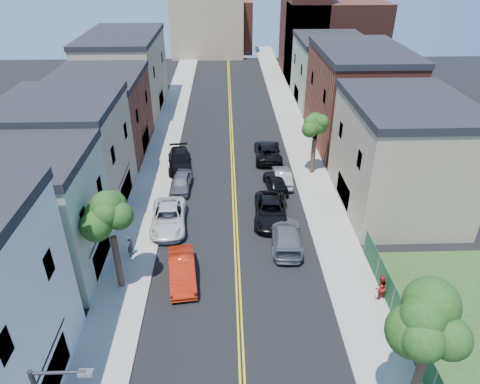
{
  "coord_description": "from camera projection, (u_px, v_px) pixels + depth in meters",
  "views": [
    {
      "loc": [
        -0.64,
        -8.52,
        20.32
      ],
      "look_at": [
        0.44,
        23.03,
        2.0
      ],
      "focal_mm": 32.45,
      "sensor_mm": 36.0,
      "label": 1
    }
  ],
  "objects": [
    {
      "name": "bldg_left_palegrn",
      "position": [
        27.0,
        219.0,
        28.86
      ],
      "size": [
        9.0,
        8.0,
        8.5
      ],
      "primitive_type": "cube",
      "color": "gray",
      "rests_on": "ground"
    },
    {
      "name": "black_car_left",
      "position": [
        179.0,
        161.0,
        44.44
      ],
      "size": [
        2.83,
        5.77,
        1.62
      ],
      "primitive_type": "imported",
      "rotation": [
        0.0,
        0.0,
        0.1
      ],
      "color": "black",
      "rests_on": "ground"
    },
    {
      "name": "bldg_right_palegrn",
      "position": [
        329.0,
        73.0,
        60.81
      ],
      "size": [
        9.0,
        12.0,
        8.5
      ],
      "primitive_type": "cube",
      "color": "gray",
      "rests_on": "ground"
    },
    {
      "name": "church",
      "position": [
        326.0,
        31.0,
        72.4
      ],
      "size": [
        16.2,
        14.2,
        22.6
      ],
      "color": "#4C2319",
      "rests_on": "ground"
    },
    {
      "name": "white_pickup",
      "position": [
        169.0,
        218.0,
        35.22
      ],
      "size": [
        3.04,
        6.06,
        1.65
      ],
      "primitive_type": "imported",
      "rotation": [
        0.0,
        0.0,
        0.05
      ],
      "color": "silver",
      "rests_on": "ground"
    },
    {
      "name": "bldg_right_brick",
      "position": [
        357.0,
        99.0,
        48.33
      ],
      "size": [
        9.0,
        14.0,
        10.0
      ],
      "primitive_type": "cube",
      "color": "brown",
      "rests_on": "ground"
    },
    {
      "name": "bldg_left_tan_far",
      "position": [
        125.0,
        75.0,
        58.0
      ],
      "size": [
        9.0,
        16.0,
        9.5
      ],
      "primitive_type": "cube",
      "color": "#998466",
      "rests_on": "ground"
    },
    {
      "name": "backdrop_left",
      "position": [
        207.0,
        25.0,
        85.33
      ],
      "size": [
        14.0,
        8.0,
        12.0
      ],
      "primitive_type": "cube",
      "color": "#998466",
      "rests_on": "ground"
    },
    {
      "name": "grey_car_left",
      "position": [
        181.0,
        182.0,
        40.51
      ],
      "size": [
        2.02,
        4.54,
        1.52
      ],
      "primitive_type": "imported",
      "rotation": [
        0.0,
        0.0,
        -0.05
      ],
      "color": "#505157",
      "rests_on": "ground"
    },
    {
      "name": "tree_right_far",
      "position": [
        317.0,
        119.0,
        40.86
      ],
      "size": [
        4.4,
        4.4,
        8.03
      ],
      "color": "#332519",
      "rests_on": "sidewalk_right"
    },
    {
      "name": "backdrop_center",
      "position": [
        227.0,
        27.0,
        89.4
      ],
      "size": [
        10.0,
        8.0,
        10.0
      ],
      "primitive_type": "cube",
      "color": "brown",
      "rests_on": "ground"
    },
    {
      "name": "silver_car_right",
      "position": [
        282.0,
        177.0,
        41.55
      ],
      "size": [
        1.56,
        4.46,
        1.47
      ],
      "primitive_type": "imported",
      "rotation": [
        0.0,
        0.0,
        3.14
      ],
      "color": "#929498",
      "rests_on": "ground"
    },
    {
      "name": "bldg_left_tan_near",
      "position": [
        68.0,
        158.0,
        36.52
      ],
      "size": [
        9.0,
        10.0,
        9.0
      ],
      "primitive_type": "cube",
      "color": "#998466",
      "rests_on": "ground"
    },
    {
      "name": "tree_left_mid",
      "position": [
        108.0,
        204.0,
        26.15
      ],
      "size": [
        5.2,
        5.2,
        9.29
      ],
      "color": "#332519",
      "rests_on": "sidewalk_left"
    },
    {
      "name": "curb_left",
      "position": [
        180.0,
        136.0,
        51.94
      ],
      "size": [
        0.3,
        100.0,
        0.15
      ],
      "primitive_type": "cube",
      "color": "gray",
      "rests_on": "ground"
    },
    {
      "name": "pedestrian_right",
      "position": [
        380.0,
        287.0,
        27.85
      ],
      "size": [
        1.04,
        0.93,
        1.77
      ],
      "primitive_type": "imported",
      "rotation": [
        0.0,
        0.0,
        3.51
      ],
      "color": "maroon",
      "rests_on": "sidewalk_right"
    },
    {
      "name": "dark_car_right_far",
      "position": [
        268.0,
        151.0,
        46.37
      ],
      "size": [
        2.86,
        6.0,
        1.65
      ],
      "primitive_type": "imported",
      "rotation": [
        0.0,
        0.0,
        3.12
      ],
      "color": "black",
      "rests_on": "ground"
    },
    {
      "name": "sidewalk_left",
      "position": [
        166.0,
        136.0,
        51.88
      ],
      "size": [
        3.2,
        100.0,
        0.15
      ],
      "primitive_type": "cube",
      "color": "gray",
      "rests_on": "ground"
    },
    {
      "name": "sidewalk_right",
      "position": [
        297.0,
        134.0,
        52.35
      ],
      "size": [
        3.2,
        100.0,
        0.15
      ],
      "primitive_type": "cube",
      "color": "gray",
      "rests_on": "ground"
    },
    {
      "name": "curb_right",
      "position": [
        282.0,
        135.0,
        52.3
      ],
      "size": [
        0.3,
        100.0,
        0.15
      ],
      "primitive_type": "cube",
      "color": "gray",
      "rests_on": "ground"
    },
    {
      "name": "tree_right_corner",
      "position": [
        440.0,
        310.0,
        17.61
      ],
      "size": [
        5.8,
        5.8,
        10.35
      ],
      "color": "#332519",
      "rests_on": "sidewalk_right"
    },
    {
      "name": "grey_car_right",
      "position": [
        286.0,
        236.0,
        33.05
      ],
      "size": [
        2.62,
        5.79,
        1.65
      ],
      "primitive_type": "imported",
      "rotation": [
        0.0,
        0.0,
        3.09
      ],
      "color": "slate",
      "rests_on": "ground"
    },
    {
      "name": "bldg_right_tan",
      "position": [
        400.0,
        158.0,
        36.48
      ],
      "size": [
        9.0,
        12.0,
        9.0
      ],
      "primitive_type": "cube",
      "color": "#998466",
      "rests_on": "ground"
    },
    {
      "name": "black_suv_lane",
      "position": [
        271.0,
        211.0,
        36.14
      ],
      "size": [
        3.16,
        6.1,
        1.64
      ],
      "primitive_type": "imported",
      "rotation": [
        0.0,
        0.0,
        -0.08
      ],
      "color": "black",
      "rests_on": "ground"
    },
    {
      "name": "bldg_left_brick",
      "position": [
        101.0,
        117.0,
        46.27
      ],
      "size": [
        9.0,
        12.0,
        8.0
      ],
      "primitive_type": "cube",
      "color": "brown",
      "rests_on": "ground"
    },
    {
      "name": "pedestrian_left",
      "position": [
        130.0,
        246.0,
        31.75
      ],
      "size": [
        0.49,
        0.65,
        1.62
      ],
      "primitive_type": "imported",
      "rotation": [
        0.0,
        0.0,
        1.38
      ],
      "color": "#2A2931",
      "rests_on": "sidewalk_left"
    },
    {
      "name": "fence_right",
      "position": [
        401.0,
        318.0,
        25.52
      ],
      "size": [
        0.04,
        15.0,
        1.9
      ],
      "primitive_type": "cube",
      "color": "#143F1E",
      "rests_on": "sidewalk_right"
    },
    {
      "name": "red_sedan",
      "position": [
        182.0,
        270.0,
        29.62
      ],
      "size": [
        2.33,
        5.15,
        1.64
      ],
      "primitive_type": "imported",
      "rotation": [
        0.0,
        0.0,
        0.12
      ],
      "color": "red",
      "rests_on": "ground"
    },
    {
      "name": "black_car_right",
      "position": [
        275.0,
        182.0,
        40.65
      ],
      "size": [
        2.25,
        4.58,
        1.5
      ],
      "primitive_type": "imported",
      "rotation": [
        0.0,
        0.0,
        3.25
      ],
      "color": "black",
      "rests_on": "ground"
    }
  ]
}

